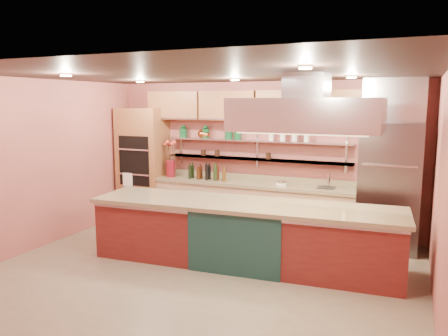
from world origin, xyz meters
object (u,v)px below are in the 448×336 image
at_px(kitchen_scale, 282,183).
at_px(copper_kettle, 203,134).
at_px(island, 243,233).
at_px(green_canister, 238,135).
at_px(flower_vase, 171,169).
at_px(refrigerator, 389,187).

xyz_separation_m(kitchen_scale, copper_kettle, (-1.69, 0.22, 0.82)).
relative_size(island, green_canister, 27.65).
bearing_deg(copper_kettle, flower_vase, -160.38).
bearing_deg(kitchen_scale, green_canister, -175.32).
height_order(refrigerator, flower_vase, refrigerator).
bearing_deg(refrigerator, green_canister, 175.25).
bearing_deg(flower_vase, copper_kettle, 19.62).
relative_size(flower_vase, kitchen_scale, 1.89).
xyz_separation_m(kitchen_scale, green_canister, (-0.95, 0.22, 0.82)).
bearing_deg(refrigerator, kitchen_scale, 179.68).
xyz_separation_m(island, flower_vase, (-2.19, 1.61, 0.62)).
relative_size(copper_kettle, green_canister, 1.23).
bearing_deg(refrigerator, flower_vase, 179.86).
height_order(flower_vase, green_canister, green_canister).
distance_m(refrigerator, flower_vase, 4.13).
bearing_deg(flower_vase, refrigerator, -0.14).
bearing_deg(island, flower_vase, 139.40).
distance_m(refrigerator, green_canister, 2.88).
xyz_separation_m(flower_vase, kitchen_scale, (2.31, 0.00, -0.12)).
distance_m(kitchen_scale, copper_kettle, 1.89).
bearing_deg(green_canister, refrigerator, -4.75).
relative_size(kitchen_scale, green_canister, 1.08).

